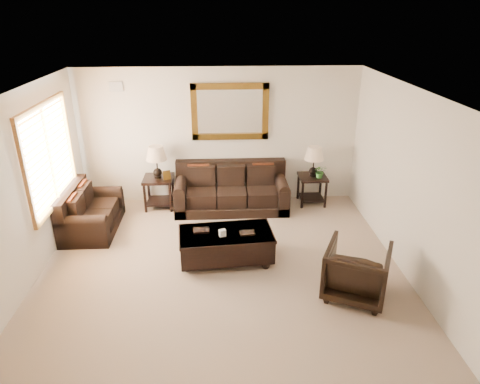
{
  "coord_description": "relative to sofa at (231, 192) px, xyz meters",
  "views": [
    {
      "loc": [
        -0.01,
        -5.73,
        3.72
      ],
      "look_at": [
        0.32,
        0.6,
        0.97
      ],
      "focal_mm": 32.0,
      "sensor_mm": 36.0,
      "label": 1
    }
  ],
  "objects": [
    {
      "name": "room",
      "position": [
        -0.23,
        -2.07,
        1.02
      ],
      "size": [
        5.51,
        5.01,
        2.71
      ],
      "color": "#A1836F",
      "rests_on": "ground"
    },
    {
      "name": "window",
      "position": [
        -2.93,
        -1.17,
        1.22
      ],
      "size": [
        0.07,
        1.96,
        1.66
      ],
      "color": "white",
      "rests_on": "room"
    },
    {
      "name": "mirror",
      "position": [
        0.0,
        0.4,
        1.52
      ],
      "size": [
        1.5,
        0.06,
        1.1
      ],
      "color": "#48300E",
      "rests_on": "room"
    },
    {
      "name": "air_vent",
      "position": [
        -2.13,
        0.41,
        2.02
      ],
      "size": [
        0.25,
        0.02,
        0.18
      ],
      "primitive_type": "cube",
      "color": "#999999",
      "rests_on": "room"
    },
    {
      "name": "sofa",
      "position": [
        0.0,
        0.0,
        0.0
      ],
      "size": [
        2.2,
        0.95,
        0.9
      ],
      "color": "black",
      "rests_on": "room"
    },
    {
      "name": "loveseat",
      "position": [
        -2.58,
        -0.8,
        -0.03
      ],
      "size": [
        0.85,
        1.44,
        0.81
      ],
      "rotation": [
        0.0,
        0.0,
        1.57
      ],
      "color": "black",
      "rests_on": "room"
    },
    {
      "name": "end_table_left",
      "position": [
        -1.44,
        0.1,
        0.5
      ],
      "size": [
        0.58,
        0.58,
        1.27
      ],
      "color": "black",
      "rests_on": "room"
    },
    {
      "name": "end_table_right",
      "position": [
        1.64,
        0.12,
        0.46
      ],
      "size": [
        0.55,
        0.55,
        1.2
      ],
      "color": "black",
      "rests_on": "room"
    },
    {
      "name": "coffee_table",
      "position": [
        -0.15,
        -1.95,
        -0.02
      ],
      "size": [
        1.52,
        0.91,
        0.62
      ],
      "rotation": [
        0.0,
        0.0,
        0.09
      ],
      "color": "black",
      "rests_on": "room"
    },
    {
      "name": "armchair",
      "position": [
        1.62,
        -2.94,
        0.1
      ],
      "size": [
        1.07,
        1.05,
        0.84
      ],
      "primitive_type": "imported",
      "rotation": [
        0.0,
        0.0,
        2.7
      ],
      "color": "black",
      "rests_on": "floor"
    },
    {
      "name": "potted_plant",
      "position": [
        1.76,
        0.02,
        0.37
      ],
      "size": [
        0.24,
        0.27,
        0.21
      ],
      "primitive_type": "imported",
      "rotation": [
        0.0,
        0.0,
        -0.02
      ],
      "color": "#2D6121",
      "rests_on": "end_table_right"
    }
  ]
}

